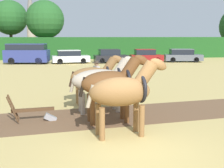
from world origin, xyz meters
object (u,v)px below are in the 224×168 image
object	(u,v)px
parked_van	(27,53)
parked_car_center	(146,56)
tree_left	(10,18)
church_spire	(31,16)
plow	(37,113)
draft_horse_lead_right	(111,83)
parked_car_left	(70,57)
draft_horse_lead_left	(124,91)
draft_horse_trail_left	(102,80)
parked_car_center_left	(110,56)
draft_horse_trail_right	(95,76)
tree_center_left	(45,20)
parked_car_center_right	(183,56)
farmer_beside_team	(97,74)

from	to	relation	value
parked_van	parked_car_center	xyz separation A→B (m)	(13.83, -0.38, -0.41)
tree_left	parked_van	xyz separation A→B (m)	(3.65, -10.91, -4.59)
tree_left	church_spire	xyz separation A→B (m)	(-1.43, 37.20, 2.81)
plow	parked_van	distance (m)	23.08
draft_horse_lead_right	parked_car_left	world-z (taller)	draft_horse_lead_right
tree_left	draft_horse_lead_left	bearing A→B (deg)	-74.61
tree_left	draft_horse_trail_left	world-z (taller)	tree_left
parked_car_center_left	parked_van	bearing A→B (deg)	175.29
draft_horse_lead_right	draft_horse_trail_left	bearing A→B (deg)	90.08
draft_horse_trail_left	parked_car_center	bearing A→B (deg)	63.46
draft_horse_trail_right	plow	xyz separation A→B (m)	(-2.36, -2.47, -0.95)
tree_center_left	plow	bearing A→B (deg)	-86.73
draft_horse_lead_right	parked_van	size ratio (longest dim) A/B	0.52
tree_center_left	draft_horse_trail_left	world-z (taller)	tree_center_left
draft_horse_trail_right	parked_car_center_right	size ratio (longest dim) A/B	0.56
draft_horse_lead_left	parked_car_center	distance (m)	25.54
church_spire	plow	bearing A→B (deg)	-83.24
tree_center_left	draft_horse_lead_left	bearing A→B (deg)	-82.01
church_spire	parked_car_center_right	bearing A→B (deg)	-64.35
draft_horse_lead_left	parked_car_center_right	world-z (taller)	draft_horse_lead_left
parked_car_center_right	plow	bearing A→B (deg)	-114.25
farmer_beside_team	parked_car_center_right	size ratio (longest dim) A/B	0.38
plow	parked_car_center_left	size ratio (longest dim) A/B	0.44
draft_horse_lead_left	draft_horse_trail_left	world-z (taller)	draft_horse_lead_left
draft_horse_lead_left	draft_horse_trail_left	distance (m)	2.94
tree_left	plow	xyz separation A→B (m)	(6.98, -33.73, -5.43)
parked_van	parked_car_center_right	xyz separation A→B (m)	(18.35, -0.68, -0.41)
farmer_beside_team	parked_car_center_right	bearing A→B (deg)	38.73
draft_horse_trail_right	farmer_beside_team	xyz separation A→B (m)	(0.32, 2.18, -0.20)
tree_center_left	parked_car_center_left	bearing A→B (deg)	-46.37
draft_horse_lead_right	parked_van	xyz separation A→B (m)	(-6.01, 23.27, -0.27)
plow	parked_car_center_right	xyz separation A→B (m)	(15.01, 22.14, 0.43)
tree_center_left	draft_horse_trail_left	xyz separation A→B (m)	(4.28, -29.83, -4.05)
tree_left	parked_van	world-z (taller)	tree_left
tree_left	parked_car_center_right	size ratio (longest dim) A/B	1.76
parked_car_center	parked_car_center_right	xyz separation A→B (m)	(4.51, -0.30, 0.01)
draft_horse_lead_left	parked_car_left	world-z (taller)	draft_horse_lead_left
parked_car_center_left	parked_car_center_right	xyz separation A→B (m)	(8.82, -0.35, -0.00)
draft_horse_lead_right	plow	size ratio (longest dim) A/B	1.51
tree_left	parked_car_center	world-z (taller)	tree_left
farmer_beside_team	parked_car_center	bearing A→B (deg)	50.19
draft_horse_lead_right	parked_van	world-z (taller)	draft_horse_lead_right
parked_van	parked_car_center_left	world-z (taller)	parked_van
draft_horse_trail_right	farmer_beside_team	size ratio (longest dim) A/B	1.48
draft_horse_lead_right	farmer_beside_team	distance (m)	5.12
tree_left	draft_horse_trail_right	world-z (taller)	tree_left
draft_horse_trail_left	tree_left	bearing A→B (deg)	100.08
parked_car_left	parked_car_center_left	distance (m)	4.70
parked_car_center	church_spire	bearing A→B (deg)	114.62
tree_left	parked_car_center_right	distance (m)	25.35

